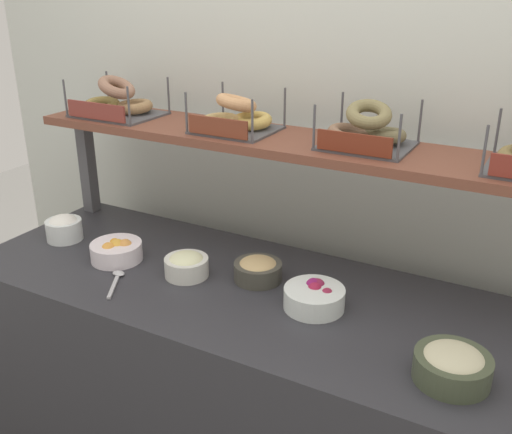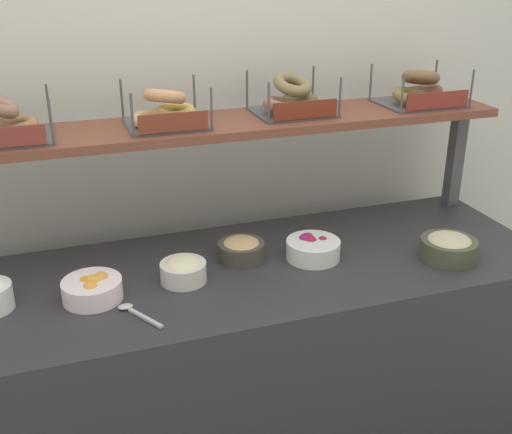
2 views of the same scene
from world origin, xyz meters
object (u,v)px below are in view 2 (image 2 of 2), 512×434
Objects in this scene: bagel_basket_cinnamon_raisin at (419,92)px; bagel_basket_poppy at (292,100)px; bowl_fruit_salad at (93,289)px; bowl_tuna_salad at (449,247)px; serving_spoon_near_plate at (134,312)px; bowl_beet_salad at (313,248)px; bowl_potato_salad at (183,270)px; bagel_basket_sesame at (165,112)px; bowl_hummus at (241,249)px.

bagel_basket_poppy is at bearing 177.59° from bagel_basket_cinnamon_raisin.
bagel_basket_poppy reaches higher than bagel_basket_cinnamon_raisin.
bowl_tuna_salad is at bearing -5.57° from bowl_fruit_salad.
serving_spoon_near_plate is 0.58× the size of bagel_basket_poppy.
bowl_beet_salad is 0.46m from bowl_tuna_salad.
bagel_basket_poppy is (0.03, 0.29, 0.44)m from bowl_beet_salad.
serving_spoon_near_plate is at bearing -165.48° from bowl_beet_salad.
bagel_basket_poppy reaches higher than bowl_fruit_salad.
bagel_basket_sesame is (0.03, 0.29, 0.44)m from bowl_potato_salad.
bagel_basket_poppy is 0.51m from bagel_basket_cinnamon_raisin.
bowl_tuna_salad is at bearing 0.52° from serving_spoon_near_plate.
bowl_tuna_salad is 0.63× the size of bagel_basket_cinnamon_raisin.
bowl_tuna_salad reaches higher than bowl_potato_salad.
bowl_beet_salad is 0.70× the size of bagel_basket_sesame.
bagel_basket_poppy is at bearing 39.95° from bowl_hummus.
bowl_potato_salad reaches higher than serving_spoon_near_plate.
bagel_basket_cinnamon_raisin is at bearing 76.31° from bowl_tuna_salad.
bowl_hummus is 1.00× the size of serving_spoon_near_plate.
bagel_basket_sesame is at bearing 134.45° from bowl_hummus.
bowl_beet_salad is (0.73, 0.04, 0.00)m from bowl_fruit_salad.
bowl_beet_salad is at bearing 3.12° from bowl_fruit_salad.
bagel_basket_poppy is (-0.40, 0.44, 0.44)m from bowl_tuna_salad.
bowl_fruit_salad is 0.94m from bagel_basket_poppy.
serving_spoon_near_plate is (-0.18, -0.14, -0.03)m from bowl_potato_salad.
bagel_basket_poppy is at bearing 23.35° from bowl_fruit_salad.
bagel_basket_sesame is at bearing 84.86° from bowl_potato_salad.
bowl_fruit_salad is at bearing -166.34° from bagel_basket_cinnamon_raisin.
bowl_hummus is (-0.23, 0.07, 0.00)m from bowl_beet_salad.
bowl_tuna_salad reaches higher than bowl_beet_salad.
bowl_hummus is at bearing -140.05° from bagel_basket_poppy.
bowl_tuna_salad is 1.20× the size of serving_spoon_near_plate.
bowl_tuna_salad is 0.61m from bagel_basket_cinnamon_raisin.
bowl_tuna_salad is at bearing -8.67° from bowl_potato_salad.
bowl_tuna_salad is at bearing -18.63° from bowl_hummus.
bowl_beet_salad is 0.45m from bowl_potato_salad.
bowl_potato_salad is 0.52m from bagel_basket_sesame.
bowl_beet_salad is 1.17× the size of serving_spoon_near_plate.
bowl_tuna_salad is at bearing -26.18° from bagel_basket_sesame.
serving_spoon_near_plate is 0.93m from bagel_basket_poppy.
serving_spoon_near_plate is at bearing -141.04° from bowl_potato_salad.
bagel_basket_cinnamon_raisin is at bearing 26.61° from bowl_beet_salad.
bagel_basket_poppy is (0.76, 0.33, 0.44)m from bowl_fruit_salad.
bagel_basket_poppy is at bearing 32.60° from bowl_potato_salad.
bagel_basket_cinnamon_raisin reaches higher than bowl_potato_salad.
bowl_potato_salad is 0.93× the size of serving_spoon_near_plate.
serving_spoon_near_plate is 0.52× the size of bagel_basket_cinnamon_raisin.
bowl_potato_salad is 0.54× the size of bagel_basket_poppy.
bowl_fruit_salad is 1.17m from bowl_tuna_salad.
bowl_beet_salad is 0.24m from bowl_hummus.
bowl_potato_salad reaches higher than bowl_beet_salad.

